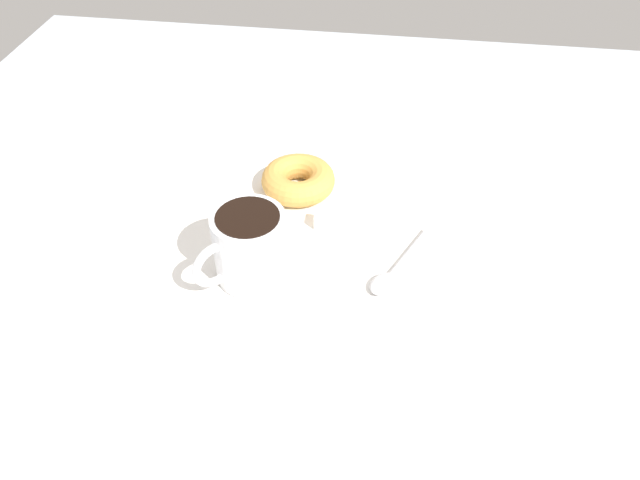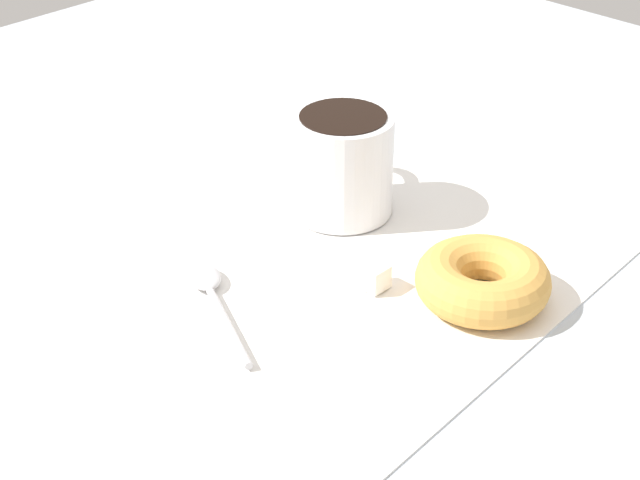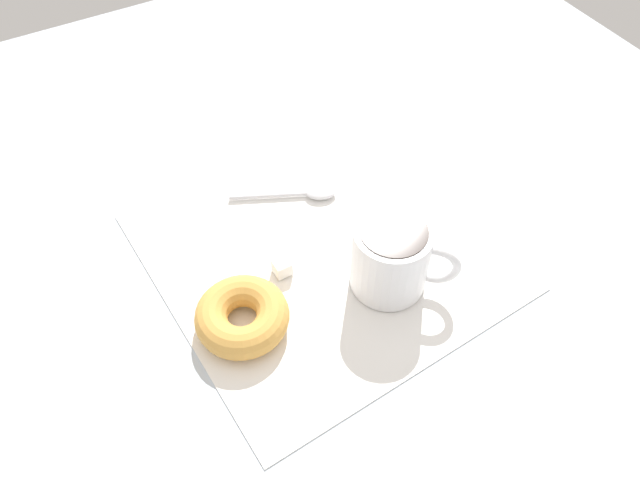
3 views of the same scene
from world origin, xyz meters
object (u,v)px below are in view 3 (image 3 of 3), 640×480
at_px(coffee_cup, 393,256).
at_px(spoon, 307,193).
at_px(sugar_cube, 282,267).
at_px(donut, 242,316).

height_order(coffee_cup, spoon, coffee_cup).
distance_m(spoon, sugar_cube, 0.11).
bearing_deg(sugar_cube, coffee_cup, 144.74).
relative_size(donut, spoon, 0.78).
xyz_separation_m(coffee_cup, spoon, (0.02, -0.15, -0.04)).
bearing_deg(coffee_cup, spoon, -83.94).
bearing_deg(spoon, sugar_cube, 48.29).
height_order(coffee_cup, sugar_cube, coffee_cup).
bearing_deg(spoon, coffee_cup, 96.06).
bearing_deg(donut, sugar_cube, -148.16).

